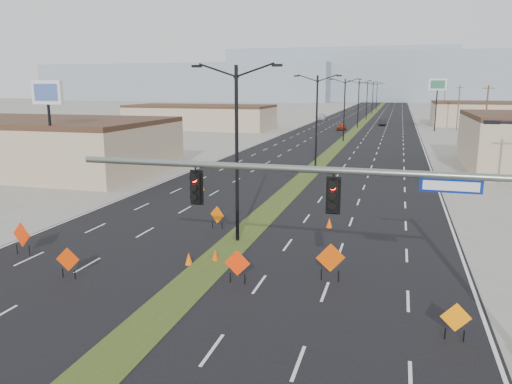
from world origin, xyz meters
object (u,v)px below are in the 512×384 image
(construction_sign_5, at_px, (331,259))
(streetlight_4, at_px, (367,99))
(pole_sign_west, at_px, (48,101))
(streetlight_2, at_px, (344,108))
(construction_sign_4, at_px, (456,319))
(streetlight_1, at_px, (317,118))
(construction_sign_3, at_px, (237,264))
(streetlight_3, at_px, (358,103))
(construction_sign_2, at_px, (217,216))
(cone_0, at_px, (189,259))
(pole_sign_east_far, at_px, (437,88))
(streetlight_0, at_px, (237,149))
(cone_1, at_px, (215,255))
(construction_sign_0, at_px, (22,236))
(cone_3, at_px, (203,187))
(construction_sign_1, at_px, (68,261))
(streetlight_5, at_px, (373,97))
(streetlight_6, at_px, (377,96))
(signal_mast, at_px, (389,212))
(car_mid, at_px, (382,122))
(car_left, at_px, (342,127))
(cone_2, at_px, (329,223))
(car_far, at_px, (321,117))

(construction_sign_5, bearing_deg, streetlight_4, 73.92)
(construction_sign_5, relative_size, pole_sign_west, 0.19)
(streetlight_2, relative_size, construction_sign_4, 7.00)
(streetlight_1, relative_size, construction_sign_3, 6.27)
(streetlight_3, height_order, construction_sign_2, streetlight_3)
(cone_0, bearing_deg, pole_sign_east_far, 78.82)
(streetlight_0, bearing_deg, cone_1, -90.87)
(construction_sign_5, distance_m, pole_sign_west, 31.18)
(construction_sign_2, distance_m, pole_sign_east_far, 80.26)
(streetlight_0, xyz_separation_m, streetlight_1, (0.00, 28.00, 0.00))
(construction_sign_0, distance_m, cone_3, 18.57)
(construction_sign_5, bearing_deg, pole_sign_east_far, 64.53)
(construction_sign_3, bearing_deg, streetlight_3, 87.24)
(streetlight_4, distance_m, pole_sign_west, 103.68)
(construction_sign_1, xyz_separation_m, cone_1, (5.75, 4.17, -0.58))
(streetlight_5, height_order, streetlight_6, same)
(signal_mast, distance_m, construction_sign_2, 16.48)
(streetlight_5, xyz_separation_m, construction_sign_3, (2.00, -146.14, -4.48))
(streetlight_6, height_order, construction_sign_4, streetlight_6)
(streetlight_3, xyz_separation_m, cone_1, (-0.05, -87.56, -5.11))
(streetlight_1, bearing_deg, car_mid, 85.66)
(cone_1, bearing_deg, car_mid, 87.05)
(streetlight_1, bearing_deg, car_left, 93.12)
(construction_sign_0, distance_m, cone_2, 17.95)
(car_far, bearing_deg, streetlight_2, -78.07)
(construction_sign_1, height_order, construction_sign_3, construction_sign_3)
(car_left, height_order, cone_2, car_left)
(signal_mast, xyz_separation_m, streetlight_4, (-8.56, 122.00, 0.63))
(construction_sign_1, distance_m, construction_sign_5, 12.23)
(streetlight_0, distance_m, pole_sign_west, 23.07)
(streetlight_2, bearing_deg, cone_0, -91.07)
(streetlight_1, height_order, streetlight_3, same)
(streetlight_5, xyz_separation_m, car_mid, (4.89, -47.54, -4.70))
(cone_3, bearing_deg, signal_mast, -55.11)
(streetlight_1, relative_size, streetlight_3, 1.00)
(streetlight_2, xyz_separation_m, construction_sign_3, (2.00, -62.14, -4.48))
(cone_1, height_order, cone_2, cone_2)
(cone_2, height_order, cone_3, cone_2)
(cone_2, bearing_deg, streetlight_3, 93.43)
(streetlight_0, bearing_deg, streetlight_2, 90.00)
(car_mid, height_order, cone_0, car_mid)
(construction_sign_0, height_order, construction_sign_3, construction_sign_0)
(streetlight_1, bearing_deg, construction_sign_5, -79.54)
(car_left, xyz_separation_m, construction_sign_5, (8.74, -82.40, 0.38))
(streetlight_0, bearing_deg, construction_sign_0, -151.68)
(construction_sign_1, relative_size, cone_0, 2.33)
(construction_sign_5, bearing_deg, construction_sign_1, 175.49)
(streetlight_0, relative_size, construction_sign_0, 5.52)
(streetlight_5, bearing_deg, streetlight_4, -90.00)
(streetlight_1, bearing_deg, pole_sign_east_far, 73.33)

